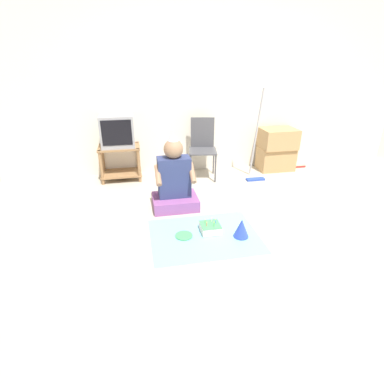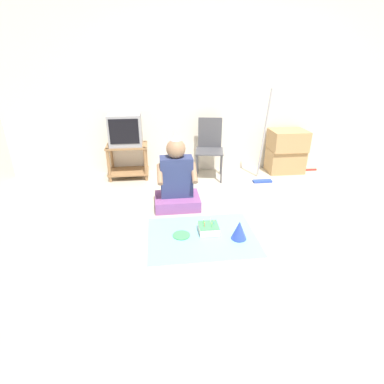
# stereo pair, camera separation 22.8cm
# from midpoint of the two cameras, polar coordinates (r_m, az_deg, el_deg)

# --- Properties ---
(ground_plane) EXTENTS (16.00, 16.00, 0.00)m
(ground_plane) POSITION_cam_midpoint_polar(r_m,az_deg,el_deg) (3.29, 10.31, -7.36)
(ground_plane) COLOR #BCB29E
(wall_back) EXTENTS (6.40, 0.06, 2.55)m
(wall_back) POSITION_cam_midpoint_polar(r_m,az_deg,el_deg) (4.78, 2.36, 19.17)
(wall_back) COLOR silver
(wall_back) RESTS_ON ground_plane
(tv_stand) EXTENTS (0.60, 0.40, 0.52)m
(tv_stand) POSITION_cam_midpoint_polar(r_m,az_deg,el_deg) (4.63, -14.90, 5.92)
(tv_stand) COLOR #997047
(tv_stand) RESTS_ON ground_plane
(tv) EXTENTS (0.47, 0.39, 0.45)m
(tv) POSITION_cam_midpoint_polar(r_m,az_deg,el_deg) (4.52, -15.49, 11.15)
(tv) COLOR #99999E
(tv) RESTS_ON tv_stand
(folding_chair) EXTENTS (0.47, 0.47, 0.89)m
(folding_chair) POSITION_cam_midpoint_polar(r_m,az_deg,el_deg) (4.55, 0.58, 9.03)
(folding_chair) COLOR #4C4C51
(folding_chair) RESTS_ON ground_plane
(cardboard_box_stack) EXTENTS (0.56, 0.43, 0.67)m
(cardboard_box_stack) POSITION_cam_midpoint_polar(r_m,az_deg,el_deg) (5.05, 14.60, 7.97)
(cardboard_box_stack) COLOR tan
(cardboard_box_stack) RESTS_ON ground_plane
(dust_mop) EXTENTS (0.28, 0.30, 1.34)m
(dust_mop) POSITION_cam_midpoint_polar(r_m,az_deg,el_deg) (4.54, 10.67, 7.23)
(dust_mop) COLOR #2D4CB2
(dust_mop) RESTS_ON ground_plane
(book_pile) EXTENTS (0.20, 0.13, 0.06)m
(book_pile) POSITION_cam_midpoint_polar(r_m,az_deg,el_deg) (5.38, 18.50, 4.88)
(book_pile) COLOR #B72D28
(book_pile) RESTS_ON ground_plane
(person_seated) EXTENTS (0.54, 0.43, 0.92)m
(person_seated) POSITION_cam_midpoint_polar(r_m,az_deg,el_deg) (3.63, -5.17, 1.88)
(person_seated) COLOR #8C4C8C
(person_seated) RESTS_ON ground_plane
(party_cloth) EXTENTS (1.12, 0.87, 0.01)m
(party_cloth) POSITION_cam_midpoint_polar(r_m,az_deg,el_deg) (3.16, 0.29, -8.34)
(party_cloth) COLOR #7FC6E0
(party_cloth) RESTS_ON ground_plane
(birthday_cake) EXTENTS (0.21, 0.21, 0.14)m
(birthday_cake) POSITION_cam_midpoint_polar(r_m,az_deg,el_deg) (3.20, 1.48, -6.87)
(birthday_cake) COLOR #F4E0C6
(birthday_cake) RESTS_ON party_cloth
(party_hat_blue) EXTENTS (0.16, 0.16, 0.20)m
(party_hat_blue) POSITION_cam_midpoint_polar(r_m,az_deg,el_deg) (3.11, 7.33, -6.86)
(party_hat_blue) COLOR blue
(party_hat_blue) RESTS_ON party_cloth
(paper_plate) EXTENTS (0.18, 0.18, 0.01)m
(paper_plate) POSITION_cam_midpoint_polar(r_m,az_deg,el_deg) (3.15, -3.65, -8.31)
(paper_plate) COLOR #4CB266
(paper_plate) RESTS_ON party_cloth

